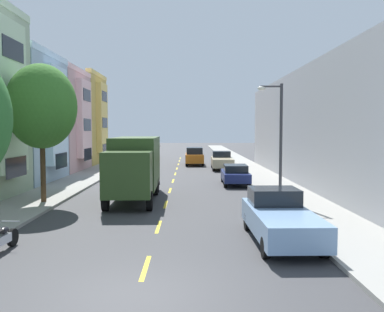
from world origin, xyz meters
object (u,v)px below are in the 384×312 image
(street_tree_second, at_px, (42,107))
(parked_pickup_champagne, at_px, (222,161))
(parked_suv_forest, at_px, (136,158))
(delivery_box_truck, at_px, (135,165))
(moving_orange_sedan, at_px, (194,156))
(street_lamp, at_px, (278,132))
(parked_pickup_black, at_px, (149,152))
(parked_sedan_navy, at_px, (235,174))
(parked_motorcycle, at_px, (2,240))
(parked_pickup_sky, at_px, (280,218))

(street_tree_second, bearing_deg, parked_pickup_champagne, 60.54)
(parked_suv_forest, bearing_deg, delivery_box_truck, -82.74)
(moving_orange_sedan, bearing_deg, delivery_box_truck, -99.12)
(street_lamp, xyz_separation_m, delivery_box_truck, (-7.74, 1.21, -1.81))
(street_lamp, distance_m, parked_pickup_black, 35.97)
(street_tree_second, bearing_deg, street_lamp, 1.66)
(parked_sedan_navy, relative_size, parked_motorcycle, 2.21)
(parked_sedan_navy, height_order, parked_suv_forest, parked_suv_forest)
(delivery_box_truck, height_order, parked_pickup_sky, delivery_box_truck)
(parked_pickup_black, bearing_deg, delivery_box_truck, -85.76)
(street_tree_second, distance_m, moving_orange_sedan, 25.72)
(street_lamp, distance_m, parked_suv_forest, 22.88)
(street_tree_second, xyz_separation_m, parked_motorcycle, (1.65, -8.60, -4.69))
(street_tree_second, distance_m, parked_suv_forest, 21.18)
(delivery_box_truck, height_order, parked_pickup_black, delivery_box_truck)
(moving_orange_sedan, bearing_deg, street_tree_second, -108.84)
(street_lamp, distance_m, parked_pickup_champagne, 19.13)
(parked_sedan_navy, bearing_deg, parked_suv_forest, 123.97)
(street_lamp, xyz_separation_m, parked_pickup_sky, (-1.50, -7.61, -2.94))
(parked_pickup_sky, height_order, parked_suv_forest, parked_suv_forest)
(street_tree_second, relative_size, parked_pickup_champagne, 1.34)
(parked_pickup_sky, distance_m, parked_pickup_black, 42.87)
(parked_pickup_champagne, relative_size, parked_sedan_navy, 1.18)
(parked_suv_forest, relative_size, parked_motorcycle, 2.36)
(street_lamp, bearing_deg, parked_suv_forest, 116.61)
(parked_sedan_navy, bearing_deg, parked_pickup_champagne, 90.26)
(street_lamp, bearing_deg, parked_pickup_black, 106.53)
(delivery_box_truck, bearing_deg, parked_suv_forest, 97.26)
(parked_motorcycle, bearing_deg, street_tree_second, 100.87)
(parked_pickup_black, bearing_deg, parked_motorcycle, -90.64)
(street_lamp, xyz_separation_m, parked_motorcycle, (-10.69, -8.96, -3.35))
(parked_pickup_sky, height_order, moving_orange_sedan, moving_orange_sedan)
(delivery_box_truck, xyz_separation_m, parked_suv_forest, (-2.43, 19.09, -0.97))
(street_lamp, height_order, moving_orange_sedan, street_lamp)
(street_tree_second, distance_m, parked_pickup_black, 35.05)
(parked_pickup_sky, relative_size, parked_sedan_navy, 1.17)
(moving_orange_sedan, height_order, parked_motorcycle, moving_orange_sedan)
(street_lamp, xyz_separation_m, parked_suv_forest, (-10.17, 20.30, -2.78))
(parked_pickup_champagne, height_order, parked_sedan_navy, parked_pickup_champagne)
(delivery_box_truck, distance_m, parked_suv_forest, 19.27)
(parked_suv_forest, bearing_deg, street_lamp, -63.39)
(parked_pickup_black, bearing_deg, moving_orange_sedan, -60.44)
(parked_pickup_sky, bearing_deg, delivery_box_truck, 125.26)
(parked_pickup_champagne, distance_m, parked_motorcycle, 29.28)
(parked_pickup_champagne, bearing_deg, delivery_box_truck, -109.52)
(parked_pickup_sky, xyz_separation_m, parked_motorcycle, (-9.18, -1.34, -0.42))
(parked_suv_forest, xyz_separation_m, moving_orange_sedan, (6.04, 3.37, 0.00))
(parked_pickup_sky, bearing_deg, parked_pickup_black, 101.71)
(street_tree_second, relative_size, parked_pickup_sky, 1.34)
(parked_pickup_champagne, relative_size, moving_orange_sedan, 1.11)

